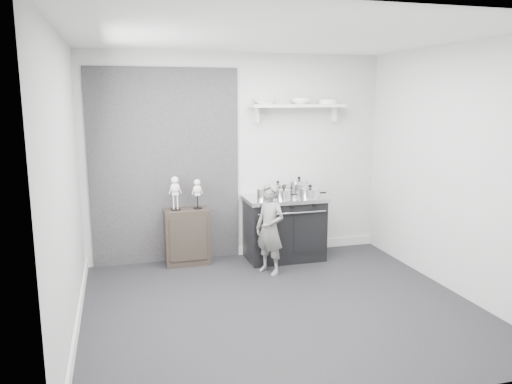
# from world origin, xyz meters

# --- Properties ---
(ground) EXTENTS (4.00, 4.00, 0.00)m
(ground) POSITION_xyz_m (0.00, 0.00, 0.00)
(ground) COLOR black
(ground) RESTS_ON ground
(room_shell) EXTENTS (4.02, 3.62, 2.71)m
(room_shell) POSITION_xyz_m (-0.09, 0.15, 1.64)
(room_shell) COLOR #BCBCB9
(room_shell) RESTS_ON ground
(wall_shelf) EXTENTS (1.30, 0.26, 0.24)m
(wall_shelf) POSITION_xyz_m (0.80, 1.68, 2.01)
(wall_shelf) COLOR silver
(wall_shelf) RESTS_ON room_shell
(stove) EXTENTS (1.05, 0.66, 0.85)m
(stove) POSITION_xyz_m (0.55, 1.48, 0.43)
(stove) COLOR black
(stove) RESTS_ON ground
(side_cabinet) EXTENTS (0.56, 0.32, 0.72)m
(side_cabinet) POSITION_xyz_m (-0.73, 1.61, 0.36)
(side_cabinet) COLOR black
(side_cabinet) RESTS_ON ground
(child) EXTENTS (0.44, 0.49, 1.12)m
(child) POSITION_xyz_m (0.20, 0.99, 0.56)
(child) COLOR slate
(child) RESTS_ON ground
(pot_front_left) EXTENTS (0.30, 0.21, 0.18)m
(pot_front_left) POSITION_xyz_m (0.25, 1.35, 0.92)
(pot_front_left) COLOR silver
(pot_front_left) RESTS_ON stove
(pot_back_left) EXTENTS (0.32, 0.23, 0.19)m
(pot_back_left) POSITION_xyz_m (0.51, 1.61, 0.92)
(pot_back_left) COLOR silver
(pot_back_left) RESTS_ON stove
(pot_back_right) EXTENTS (0.35, 0.27, 0.24)m
(pot_back_right) POSITION_xyz_m (0.80, 1.58, 0.94)
(pot_back_right) COLOR silver
(pot_back_right) RESTS_ON stove
(pot_front_right) EXTENTS (0.36, 0.27, 0.18)m
(pot_front_right) POSITION_xyz_m (0.85, 1.31, 0.91)
(pot_front_right) COLOR silver
(pot_front_right) RESTS_ON stove
(pot_front_center) EXTENTS (0.28, 0.19, 0.16)m
(pot_front_center) POSITION_xyz_m (0.49, 1.32, 0.91)
(pot_front_center) COLOR silver
(pot_front_center) RESTS_ON stove
(skeleton_full) EXTENTS (0.14, 0.09, 0.50)m
(skeleton_full) POSITION_xyz_m (-0.86, 1.61, 0.97)
(skeleton_full) COLOR silver
(skeleton_full) RESTS_ON side_cabinet
(skeleton_torso) EXTENTS (0.12, 0.08, 0.44)m
(skeleton_torso) POSITION_xyz_m (-0.58, 1.61, 0.94)
(skeleton_torso) COLOR silver
(skeleton_torso) RESTS_ON side_cabinet
(bowl_large) EXTENTS (0.29, 0.29, 0.07)m
(bowl_large) POSITION_xyz_m (0.33, 1.67, 2.08)
(bowl_large) COLOR white
(bowl_large) RESTS_ON wall_shelf
(bowl_small) EXTENTS (0.25, 0.25, 0.08)m
(bowl_small) POSITION_xyz_m (0.83, 1.67, 2.08)
(bowl_small) COLOR white
(bowl_small) RESTS_ON wall_shelf
(plate_stack) EXTENTS (0.25, 0.25, 0.06)m
(plate_stack) POSITION_xyz_m (1.23, 1.67, 2.07)
(plate_stack) COLOR silver
(plate_stack) RESTS_ON wall_shelf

